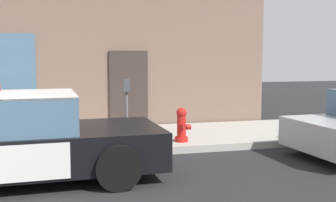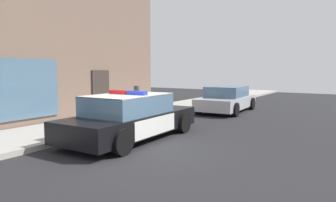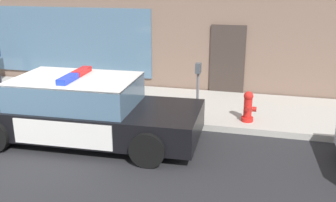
{
  "view_description": "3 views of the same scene",
  "coord_description": "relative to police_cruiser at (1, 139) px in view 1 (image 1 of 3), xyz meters",
  "views": [
    {
      "loc": [
        1.98,
        -5.69,
        1.94
      ],
      "look_at": [
        4.11,
        2.58,
        1.04
      ],
      "focal_mm": 44.89,
      "sensor_mm": 36.0,
      "label": 1
    },
    {
      "loc": [
        -5.9,
        -4.77,
        2.1
      ],
      "look_at": [
        4.01,
        1.7,
        0.89
      ],
      "focal_mm": 32.21,
      "sensor_mm": 36.0,
      "label": 2
    },
    {
      "loc": [
        4.73,
        -5.93,
        3.38
      ],
      "look_at": [
        2.6,
        2.45,
        0.59
      ],
      "focal_mm": 41.15,
      "sensor_mm": 36.0,
      "label": 3
    }
  ],
  "objects": [
    {
      "name": "police_cruiser",
      "position": [
        0.0,
        0.0,
        0.0
      ],
      "size": [
        4.91,
        2.21,
        1.49
      ],
      "rotation": [
        0.0,
        0.0,
        0.04
      ],
      "color": "black",
      "rests_on": "ground"
    },
    {
      "name": "fire_hydrant",
      "position": [
        3.38,
        1.61,
        -0.18
      ],
      "size": [
        0.34,
        0.39,
        0.73
      ],
      "color": "red",
      "rests_on": "sidewalk"
    },
    {
      "name": "parking_meter",
      "position": [
        2.19,
        1.55,
        0.4
      ],
      "size": [
        0.12,
        0.18,
        1.34
      ],
      "color": "slate",
      "rests_on": "sidewalk"
    }
  ]
}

